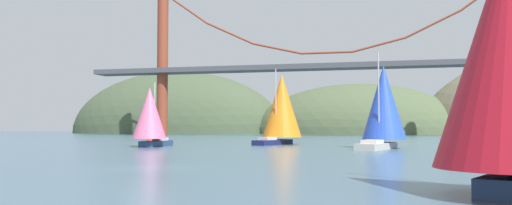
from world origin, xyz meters
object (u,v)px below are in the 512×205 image
Objects in this scene: sailboat_blue_spinnaker at (383,105)px; sailboat_orange_sail at (282,107)px; channel_buoy at (151,141)px; sailboat_pink_spinnaker at (150,115)px.

sailboat_orange_sail is at bearing 142.42° from sailboat_blue_spinnaker.
sailboat_orange_sail reaches higher than channel_buoy.
sailboat_orange_sail is 3.69× the size of channel_buoy.
sailboat_blue_spinnaker is 1.03× the size of sailboat_orange_sail.
sailboat_blue_spinnaker is at bearing 5.34° from sailboat_pink_spinnaker.
sailboat_pink_spinnaker is at bearing -174.66° from sailboat_blue_spinnaker.
sailboat_pink_spinnaker is at bearing -135.87° from sailboat_orange_sail.
sailboat_blue_spinnaker is 31.05m from channel_buoy.
sailboat_blue_spinnaker reaches higher than sailboat_orange_sail.
channel_buoy is (-4.28, 9.16, -3.22)m from sailboat_pink_spinnaker.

